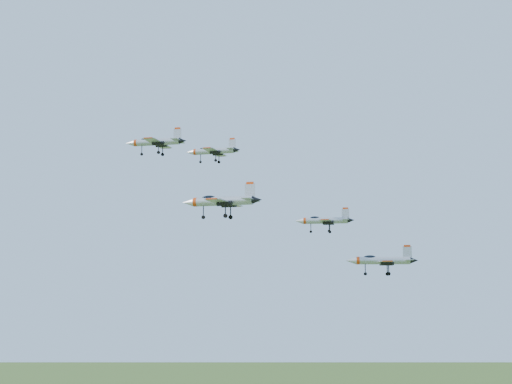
{
  "coord_description": "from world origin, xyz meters",
  "views": [
    {
      "loc": [
        10.24,
        -126.94,
        108.66
      ],
      "look_at": [
        -0.14,
        -0.94,
        125.07
      ],
      "focal_mm": 50.0,
      "sensor_mm": 36.0,
      "label": 1
    }
  ],
  "objects": [
    {
      "name": "jet_left_low",
      "position": [
        11.93,
        3.67,
        120.28
      ],
      "size": [
        10.99,
        9.11,
        2.94
      ],
      "rotation": [
        0.0,
        0.0,
        -0.08
      ],
      "color": "#A9ADB6"
    },
    {
      "name": "jet_right_high",
      "position": [
        -4.89,
        -13.36,
        122.05
      ],
      "size": [
        13.66,
        11.53,
        3.68
      ],
      "rotation": [
        0.0,
        0.0,
        -0.22
      ],
      "color": "#A9ADB6"
    },
    {
      "name": "jet_lead",
      "position": [
        -21.59,
        11.63,
        137.1
      ],
      "size": [
        12.97,
        10.83,
        3.47
      ],
      "rotation": [
        0.0,
        0.0,
        -0.14
      ],
      "color": "#A9ADB6"
    },
    {
      "name": "jet_right_low",
      "position": [
        20.88,
        -10.11,
        112.51
      ],
      "size": [
        11.68,
        9.58,
        3.13
      ],
      "rotation": [
        0.0,
        0.0,
        0.01
      ],
      "color": "#A9ADB6"
    },
    {
      "name": "jet_left_high",
      "position": [
        -8.8,
        3.72,
        133.56
      ],
      "size": [
        10.74,
        9.02,
        2.88
      ],
      "rotation": [
        0.0,
        0.0,
        -0.19
      ],
      "color": "#A9ADB6"
    }
  ]
}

